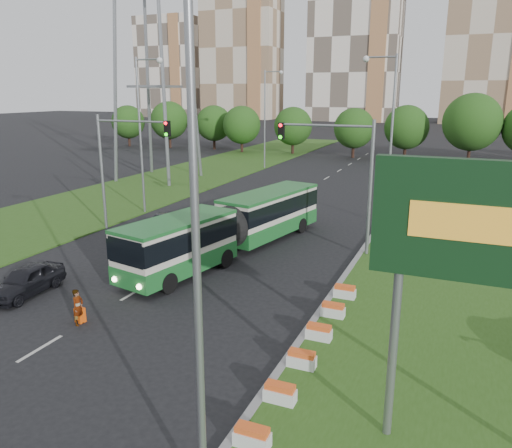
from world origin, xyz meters
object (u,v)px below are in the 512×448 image
at_px(traffic_mast_left, 120,155).
at_px(articulated_bus, 231,226).
at_px(traffic_mast_median, 344,165).
at_px(car_left_far, 164,225).
at_px(car_left_near, 26,280).
at_px(billboard, 501,238).
at_px(shopping_trolley, 80,315).
at_px(pedestrian, 78,307).

xyz_separation_m(traffic_mast_left, articulated_bus, (9.04, -1.54, -3.68)).
relative_size(traffic_mast_median, articulated_bus, 0.48).
bearing_deg(car_left_far, car_left_near, -101.28).
distance_m(billboard, traffic_mast_left, 27.16).
relative_size(traffic_mast_median, traffic_mast_left, 1.00).
xyz_separation_m(billboard, shopping_trolley, (-15.41, 2.40, -5.84)).
distance_m(articulated_bus, car_left_far, 6.29).
height_order(billboard, articulated_bus, billboard).
relative_size(articulated_bus, pedestrian, 10.57).
distance_m(traffic_mast_median, traffic_mast_left, 15.19).
bearing_deg(traffic_mast_left, traffic_mast_median, 3.77).
relative_size(traffic_mast_left, pedestrian, 5.09).
xyz_separation_m(billboard, articulated_bus, (-13.59, 13.46, -4.49)).
relative_size(billboard, car_left_near, 1.94).
distance_m(traffic_mast_left, pedestrian, 15.44).
relative_size(car_left_near, pedestrian, 2.63).
xyz_separation_m(traffic_mast_median, pedestrian, (-7.82, -13.79, -4.56)).
relative_size(articulated_bus, car_left_near, 4.02).
bearing_deg(car_left_far, articulated_bus, -26.41).
bearing_deg(shopping_trolley, pedestrian, -48.31).
bearing_deg(shopping_trolley, articulated_bus, 90.43).
relative_size(traffic_mast_median, shopping_trolley, 12.43).
height_order(traffic_mast_left, articulated_bus, traffic_mast_left).
distance_m(pedestrian, shopping_trolley, 0.51).
bearing_deg(pedestrian, car_left_far, 13.55).
relative_size(traffic_mast_left, articulated_bus, 0.48).
relative_size(traffic_mast_median, pedestrian, 5.09).
bearing_deg(shopping_trolley, traffic_mast_left, 129.58).
xyz_separation_m(articulated_bus, car_left_far, (-5.94, 1.82, -1.01)).
height_order(traffic_mast_median, car_left_far, traffic_mast_median).
xyz_separation_m(car_left_near, pedestrian, (4.61, -1.59, 0.08)).
xyz_separation_m(billboard, car_left_near, (-19.90, 3.80, -5.46)).
xyz_separation_m(traffic_mast_median, traffic_mast_left, (-15.16, -1.00, 0.00)).
distance_m(articulated_bus, car_left_near, 11.59).
bearing_deg(shopping_trolley, car_left_far, 117.49).
xyz_separation_m(billboard, traffic_mast_median, (-7.47, 16.00, -0.81)).
distance_m(billboard, car_left_near, 20.98).
bearing_deg(traffic_mast_left, pedestrian, -60.17).
distance_m(billboard, articulated_bus, 19.65).
relative_size(billboard, shopping_trolley, 12.43).
bearing_deg(pedestrian, shopping_trolley, 27.53).
bearing_deg(articulated_bus, pedestrian, -86.91).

